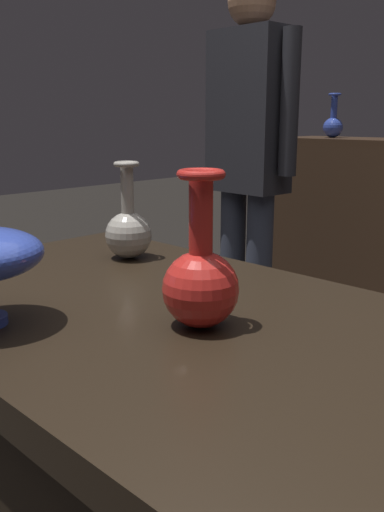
% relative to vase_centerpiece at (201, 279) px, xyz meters
% --- Properties ---
extents(vase_centerpiece, '(0.11, 0.11, 0.23)m').
position_rel_vase_centerpiece_xyz_m(vase_centerpiece, '(0.00, 0.00, 0.00)').
color(vase_centerpiece, red).
rests_on(vase_centerpiece, display_plinth).
extents(vase_right_accent, '(0.10, 0.10, 0.21)m').
position_rel_vase_centerpiece_xyz_m(vase_right_accent, '(-0.39, 0.18, -0.01)').
color(vase_right_accent, gray).
rests_on(vase_right_accent, display_plinth).
extents(shelf_vase_far_left, '(0.11, 0.11, 0.24)m').
position_rel_vase_centerpiece_xyz_m(shelf_vase_far_left, '(-1.09, 2.20, 0.19)').
color(shelf_vase_far_left, '#2D429E').
rests_on(shelf_vase_far_left, back_display_shelf).
extents(visitor_near_left, '(0.47, 0.19, 1.62)m').
position_rel_vase_centerpiece_xyz_m(visitor_near_left, '(-0.91, 1.24, 0.08)').
color(visitor_near_left, '#333847').
rests_on(visitor_near_left, ground_plane).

